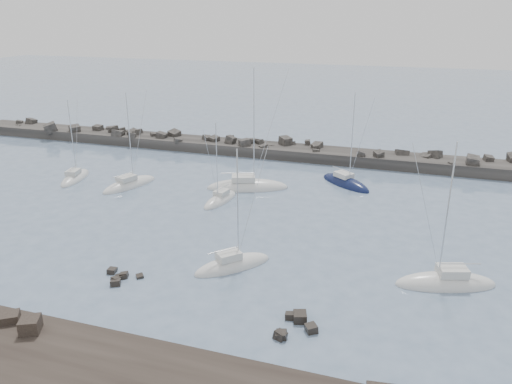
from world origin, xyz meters
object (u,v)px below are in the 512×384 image
sailboat_4 (247,187)px  sailboat_5 (220,200)px  sailboat_1 (75,178)px  sailboat_7 (345,183)px  sailboat_6 (232,266)px  sailboat_8 (446,284)px  sailboat_3 (130,185)px

sailboat_4 → sailboat_5: size_ratio=1.57×
sailboat_1 → sailboat_7: size_ratio=0.88×
sailboat_4 → sailboat_6: sailboat_4 is taller
sailboat_6 → sailboat_1: bearing=150.4°
sailboat_4 → sailboat_5: sailboat_4 is taller
sailboat_8 → sailboat_5: bearing=154.0°
sailboat_1 → sailboat_8: bearing=-16.4°
sailboat_3 → sailboat_7: (29.91, 10.63, 0.00)m
sailboat_1 → sailboat_4: size_ratio=0.71×
sailboat_3 → sailboat_4: sailboat_4 is taller
sailboat_3 → sailboat_8: 45.81m
sailboat_6 → sailboat_3: bearing=141.5°
sailboat_4 → sailboat_5: (-1.77, -6.03, -0.02)m
sailboat_3 → sailboat_5: bearing=-6.0°
sailboat_1 → sailboat_5: bearing=-4.1°
sailboat_4 → sailboat_8: size_ratio=1.23×
sailboat_1 → sailboat_4: (26.27, 4.27, 0.01)m
sailboat_5 → sailboat_8: sailboat_8 is taller
sailboat_1 → sailboat_8: sailboat_8 is taller
sailboat_6 → sailboat_8: sailboat_8 is taller
sailboat_1 → sailboat_4: 26.61m
sailboat_4 → sailboat_8: (26.46, -19.80, 0.01)m
sailboat_4 → sailboat_8: 33.05m
sailboat_3 → sailboat_8: sailboat_8 is taller
sailboat_1 → sailboat_8: 54.96m
sailboat_5 → sailboat_6: size_ratio=0.89×
sailboat_4 → sailboat_7: 14.58m
sailboat_5 → sailboat_6: bearing=-64.3°
sailboat_3 → sailboat_5: sailboat_3 is taller
sailboat_1 → sailboat_6: bearing=-29.6°
sailboat_6 → sailboat_8: size_ratio=0.88×
sailboat_3 → sailboat_8: (43.16, -15.34, 0.02)m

